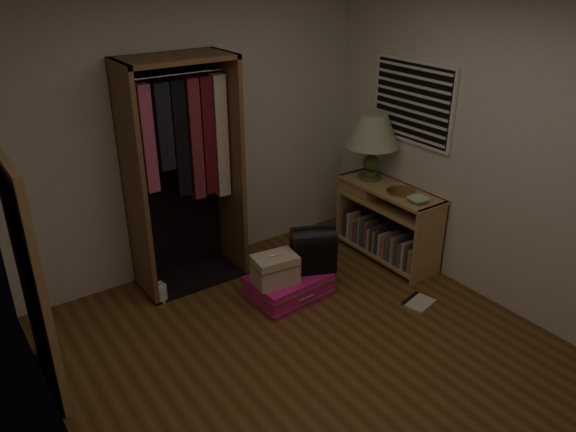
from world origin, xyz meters
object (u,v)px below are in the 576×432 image
object	(u,v)px
table_lamp	(373,132)
white_jug	(161,293)
open_wardrobe	(183,157)
floor_mirror	(32,281)
console_bookshelf	(385,220)
train_case	(275,269)
pink_suitcase	(288,285)
black_bag	(313,247)

from	to	relation	value
table_lamp	white_jug	bearing A→B (deg)	173.62
open_wardrobe	floor_mirror	bearing A→B (deg)	-152.24
console_bookshelf	open_wardrobe	xyz separation A→B (m)	(-1.77, 0.73, 0.80)
train_case	table_lamp	size ratio (longest dim) A/B	0.62
open_wardrobe	pink_suitcase	distance (m)	1.46
console_bookshelf	black_bag	xyz separation A→B (m)	(-0.97, -0.11, 0.03)
table_lamp	white_jug	world-z (taller)	table_lamp
black_bag	white_jug	size ratio (longest dim) A/B	2.35
floor_mirror	pink_suitcase	world-z (taller)	floor_mirror
open_wardrobe	table_lamp	distance (m)	1.84
console_bookshelf	open_wardrobe	world-z (taller)	open_wardrobe
floor_mirror	table_lamp	bearing A→B (deg)	5.27
black_bag	table_lamp	size ratio (longest dim) A/B	0.69
white_jug	console_bookshelf	bearing A→B (deg)	-12.83
console_bookshelf	open_wardrobe	bearing A→B (deg)	157.67
pink_suitcase	black_bag	xyz separation A→B (m)	(0.25, -0.03, 0.32)
black_bag	table_lamp	world-z (taller)	table_lamp
table_lamp	open_wardrobe	bearing A→B (deg)	165.04
console_bookshelf	pink_suitcase	bearing A→B (deg)	-176.37
table_lamp	white_jug	size ratio (longest dim) A/B	3.41
pink_suitcase	console_bookshelf	bearing A→B (deg)	0.06
console_bookshelf	white_jug	xyz separation A→B (m)	(-2.18, 0.50, -0.31)
table_lamp	white_jug	xyz separation A→B (m)	(-2.19, 0.24, -1.15)
pink_suitcase	black_bag	size ratio (longest dim) A/B	1.61
white_jug	floor_mirror	bearing A→B (deg)	-152.73
console_bookshelf	black_bag	size ratio (longest dim) A/B	2.49
train_case	white_jug	xyz separation A→B (m)	(-0.81, 0.60, -0.26)
floor_mirror	black_bag	size ratio (longest dim) A/B	3.78
open_wardrobe	white_jug	distance (m)	1.21
table_lamp	console_bookshelf	bearing A→B (deg)	-91.02
pink_suitcase	table_lamp	world-z (taller)	table_lamp
console_bookshelf	table_lamp	world-z (taller)	table_lamp
console_bookshelf	white_jug	distance (m)	2.26
floor_mirror	table_lamp	distance (m)	3.28
black_bag	train_case	bearing A→B (deg)	-156.12
floor_mirror	white_jug	world-z (taller)	floor_mirror
open_wardrobe	black_bag	size ratio (longest dim) A/B	4.56
floor_mirror	console_bookshelf	bearing A→B (deg)	0.82
console_bookshelf	white_jug	size ratio (longest dim) A/B	5.85
console_bookshelf	floor_mirror	distance (m)	3.27
train_case	white_jug	world-z (taller)	train_case
black_bag	white_jug	xyz separation A→B (m)	(-1.21, 0.60, -0.34)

